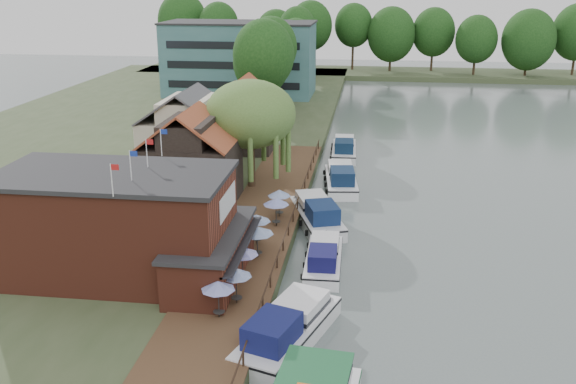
{
  "coord_description": "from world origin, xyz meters",
  "views": [
    {
      "loc": [
        0.82,
        -39.29,
        20.41
      ],
      "look_at": [
        -6.0,
        12.0,
        3.0
      ],
      "focal_mm": 40.0,
      "sensor_mm": 36.0,
      "label": 1
    }
  ],
  "objects_px": {
    "cruiser_0": "(288,323)",
    "cruiser_1": "(324,254)",
    "cottage_b": "(189,130)",
    "umbrella_4": "(257,229)",
    "cruiser_3": "(341,176)",
    "umbrella_6": "(279,203)",
    "umbrella_2": "(243,263)",
    "hotel_block": "(240,58)",
    "cottage_a": "(191,157)",
    "umbrella_3": "(257,242)",
    "pub": "(144,225)",
    "willow": "(251,135)",
    "cruiser_2": "(317,211)",
    "umbrella_0": "(219,299)",
    "umbrella_5": "(276,212)",
    "cottage_c": "(244,114)",
    "umbrella_1": "(236,286)",
    "cruiser_4": "(344,147)"
  },
  "relations": [
    {
      "from": "pub",
      "to": "cruiser_4",
      "type": "distance_m",
      "value": 38.14
    },
    {
      "from": "cruiser_3",
      "to": "umbrella_6",
      "type": "bearing_deg",
      "value": -117.51
    },
    {
      "from": "umbrella_0",
      "to": "umbrella_6",
      "type": "height_order",
      "value": "same"
    },
    {
      "from": "cottage_b",
      "to": "umbrella_2",
      "type": "relative_size",
      "value": 4.04
    },
    {
      "from": "cruiser_0",
      "to": "cruiser_1",
      "type": "xyz_separation_m",
      "value": [
        1.24,
        10.5,
        -0.21
      ]
    },
    {
      "from": "cottage_a",
      "to": "umbrella_3",
      "type": "bearing_deg",
      "value": -54.84
    },
    {
      "from": "cruiser_1",
      "to": "cottage_a",
      "type": "bearing_deg",
      "value": 139.89
    },
    {
      "from": "cottage_c",
      "to": "umbrella_0",
      "type": "relative_size",
      "value": 3.58
    },
    {
      "from": "umbrella_2",
      "to": "hotel_block",
      "type": "bearing_deg",
      "value": 101.67
    },
    {
      "from": "cottage_a",
      "to": "umbrella_4",
      "type": "xyz_separation_m",
      "value": [
        7.53,
        -8.98,
        -2.96
      ]
    },
    {
      "from": "cruiser_0",
      "to": "cruiser_1",
      "type": "distance_m",
      "value": 10.57
    },
    {
      "from": "cottage_c",
      "to": "willow",
      "type": "distance_m",
      "value": 14.46
    },
    {
      "from": "hotel_block",
      "to": "cruiser_0",
      "type": "height_order",
      "value": "hotel_block"
    },
    {
      "from": "cottage_a",
      "to": "cruiser_2",
      "type": "xyz_separation_m",
      "value": [
        11.44,
        -1.57,
        -3.98
      ]
    },
    {
      "from": "cottage_b",
      "to": "umbrella_4",
      "type": "distance_m",
      "value": 21.9
    },
    {
      "from": "umbrella_3",
      "to": "cruiser_0",
      "type": "distance_m",
      "value": 10.03
    },
    {
      "from": "cruiser_1",
      "to": "cruiser_4",
      "type": "relative_size",
      "value": 0.93
    },
    {
      "from": "pub",
      "to": "cruiser_3",
      "type": "distance_m",
      "value": 27.03
    },
    {
      "from": "cottage_a",
      "to": "cottage_c",
      "type": "relative_size",
      "value": 1.01
    },
    {
      "from": "hotel_block",
      "to": "cruiser_0",
      "type": "distance_m",
      "value": 79.14
    },
    {
      "from": "pub",
      "to": "cruiser_2",
      "type": "height_order",
      "value": "pub"
    },
    {
      "from": "willow",
      "to": "umbrella_5",
      "type": "height_order",
      "value": "willow"
    },
    {
      "from": "umbrella_4",
      "to": "cruiser_2",
      "type": "distance_m",
      "value": 8.44
    },
    {
      "from": "umbrella_5",
      "to": "umbrella_6",
      "type": "relative_size",
      "value": 1.0
    },
    {
      "from": "umbrella_0",
      "to": "cruiser_3",
      "type": "bearing_deg",
      "value": 78.96
    },
    {
      "from": "cottage_a",
      "to": "willow",
      "type": "distance_m",
      "value": 6.8
    },
    {
      "from": "umbrella_5",
      "to": "cruiser_4",
      "type": "bearing_deg",
      "value": 80.77
    },
    {
      "from": "umbrella_1",
      "to": "cruiser_0",
      "type": "xyz_separation_m",
      "value": [
        3.56,
        -2.39,
        -1.0
      ]
    },
    {
      "from": "umbrella_0",
      "to": "umbrella_3",
      "type": "height_order",
      "value": "same"
    },
    {
      "from": "umbrella_2",
      "to": "umbrella_4",
      "type": "distance_m",
      "value": 6.11
    },
    {
      "from": "umbrella_3",
      "to": "umbrella_6",
      "type": "height_order",
      "value": "same"
    },
    {
      "from": "cruiser_3",
      "to": "cottage_b",
      "type": "bearing_deg",
      "value": 169.96
    },
    {
      "from": "cottage_b",
      "to": "umbrella_6",
      "type": "height_order",
      "value": "cottage_b"
    },
    {
      "from": "willow",
      "to": "cottage_c",
      "type": "bearing_deg",
      "value": 104.04
    },
    {
      "from": "umbrella_0",
      "to": "cruiser_0",
      "type": "bearing_deg",
      "value": -7.04
    },
    {
      "from": "cruiser_0",
      "to": "cruiser_2",
      "type": "distance_m",
      "value": 19.16
    },
    {
      "from": "cottage_a",
      "to": "cruiser_3",
      "type": "xyz_separation_m",
      "value": [
        12.97,
        8.99,
        -4.0
      ]
    },
    {
      "from": "hotel_block",
      "to": "willow",
      "type": "height_order",
      "value": "hotel_block"
    },
    {
      "from": "cruiser_0",
      "to": "cottage_c",
      "type": "bearing_deg",
      "value": 123.18
    },
    {
      "from": "cruiser_1",
      "to": "willow",
      "type": "bearing_deg",
      "value": 117.07
    },
    {
      "from": "cottage_b",
      "to": "umbrella_5",
      "type": "relative_size",
      "value": 4.04
    },
    {
      "from": "hotel_block",
      "to": "umbrella_3",
      "type": "relative_size",
      "value": 10.56
    },
    {
      "from": "hotel_block",
      "to": "umbrella_1",
      "type": "xyz_separation_m",
      "value": [
        14.94,
        -74.34,
        -4.86
      ]
    },
    {
      "from": "pub",
      "to": "umbrella_2",
      "type": "bearing_deg",
      "value": -0.75
    },
    {
      "from": "cruiser_3",
      "to": "cottage_c",
      "type": "bearing_deg",
      "value": 133.66
    },
    {
      "from": "willow",
      "to": "cruiser_2",
      "type": "bearing_deg",
      "value": -43.4
    },
    {
      "from": "umbrella_0",
      "to": "umbrella_5",
      "type": "distance_m",
      "value": 15.17
    },
    {
      "from": "cruiser_1",
      "to": "pub",
      "type": "bearing_deg",
      "value": -159.25
    },
    {
      "from": "cottage_b",
      "to": "cruiser_3",
      "type": "height_order",
      "value": "cottage_b"
    },
    {
      "from": "umbrella_0",
      "to": "umbrella_4",
      "type": "relative_size",
      "value": 1.0
    }
  ]
}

